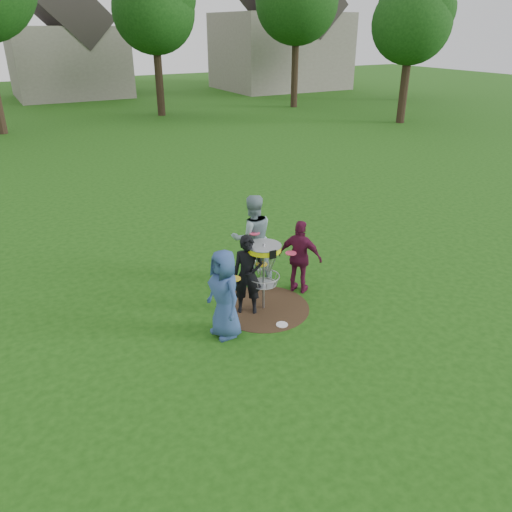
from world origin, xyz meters
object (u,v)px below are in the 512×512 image
player_black (248,275)px  player_maroon (300,257)px  player_blue (224,294)px  player_grey (252,238)px  disc_golf_basket (264,261)px

player_black → player_maroon: size_ratio=1.01×
player_blue → player_maroon: bearing=102.5°
player_grey → player_maroon: 1.17m
player_black → player_blue: bearing=-114.1°
player_black → player_maroon: (1.32, 0.20, -0.01)m
player_blue → player_maroon: size_ratio=1.05×
player_black → player_grey: 1.45m
player_blue → player_black: size_ratio=1.04×
player_maroon → disc_golf_basket: player_maroon is taller
player_black → disc_golf_basket: (0.32, -0.04, 0.24)m
disc_golf_basket → player_black: bearing=172.3°
disc_golf_basket → player_maroon: bearing=13.9°
player_maroon → player_black: bearing=62.1°
player_grey → player_maroon: player_grey is taller
player_black → player_grey: size_ratio=0.83×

